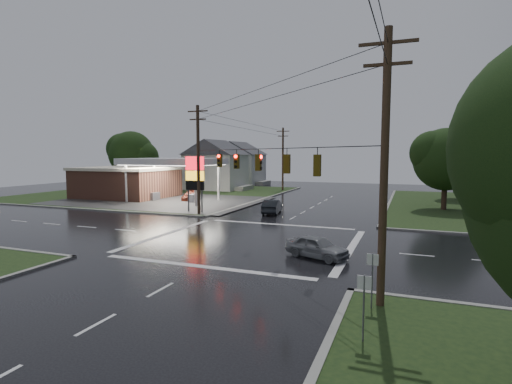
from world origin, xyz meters
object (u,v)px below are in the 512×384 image
(utility_pole_n, at_px, (283,158))
(tree_nw_behind, at_px, (132,154))
(house_far, at_px, (239,163))
(tree_ne_far, at_px, (465,154))
(car_north, at_px, (272,207))
(gas_station, at_px, (133,180))
(tree_ne_near, at_px, (447,159))
(car_pump, at_px, (191,196))
(house_near, at_px, (216,164))
(utility_pole_se, at_px, (384,166))
(car_crossing, at_px, (317,247))
(pylon_sign, at_px, (195,175))
(utility_pole_nw, at_px, (198,158))

(utility_pole_n, bearing_deg, tree_nw_behind, -161.79)
(house_far, distance_m, tree_ne_far, 41.57)
(car_north, bearing_deg, gas_station, -25.40)
(tree_ne_near, bearing_deg, car_pump, -176.57)
(tree_nw_behind, xyz_separation_m, car_pump, (17.18, -9.85, -5.56))
(gas_station, distance_m, house_near, 17.07)
(utility_pole_se, distance_m, tree_ne_near, 31.83)
(car_crossing, xyz_separation_m, car_pump, (-22.09, 23.02, -0.05))
(gas_station, xyz_separation_m, car_crossing, (31.10, -22.57, -1.88))
(car_north, bearing_deg, utility_pole_se, 109.66)
(house_far, relative_size, tree_ne_near, 1.23)
(gas_station, height_order, utility_pole_n, utility_pole_n)
(house_near, xyz_separation_m, tree_ne_far, (38.10, -2.01, 1.77))
(car_north, bearing_deg, car_pump, -36.38)
(pylon_sign, distance_m, house_near, 27.56)
(tree_ne_far, bearing_deg, utility_pole_n, 171.45)
(tree_ne_far, bearing_deg, pylon_sign, -139.65)
(pylon_sign, height_order, car_crossing, pylon_sign)
(pylon_sign, distance_m, utility_pole_n, 27.56)
(tree_ne_near, xyz_separation_m, car_north, (-16.95, -9.01, -4.84))
(utility_pole_n, xyz_separation_m, house_far, (-12.45, 10.00, -1.06))
(tree_nw_behind, distance_m, car_crossing, 51.50)
(gas_station, distance_m, house_far, 28.61)
(utility_pole_se, bearing_deg, tree_nw_behind, 137.66)
(tree_nw_behind, bearing_deg, utility_pole_se, -42.34)
(house_near, bearing_deg, utility_pole_se, -56.21)
(utility_pole_nw, bearing_deg, utility_pole_n, 90.00)
(car_crossing, bearing_deg, gas_station, 75.41)
(gas_station, distance_m, car_north, 23.91)
(utility_pole_se, bearing_deg, tree_ne_far, 80.02)
(utility_pole_n, bearing_deg, tree_ne_far, -8.55)
(house_near, relative_size, house_far, 1.00)
(car_crossing, bearing_deg, utility_pole_n, 41.44)
(car_crossing, bearing_deg, tree_ne_near, 2.06)
(car_pump, bearing_deg, house_near, 90.37)
(pylon_sign, relative_size, utility_pole_se, 0.55)
(gas_station, relative_size, house_far, 2.37)
(utility_pole_nw, bearing_deg, tree_ne_far, 42.59)
(utility_pole_se, height_order, car_pump, utility_pole_se)
(gas_station, relative_size, car_pump, 6.13)
(utility_pole_n, bearing_deg, tree_ne_near, -34.10)
(pylon_sign, relative_size, car_crossing, 1.53)
(house_far, bearing_deg, car_pump, -79.24)
(gas_station, relative_size, utility_pole_nw, 2.38)
(car_crossing, bearing_deg, utility_pole_nw, 71.72)
(pylon_sign, relative_size, house_far, 0.54)
(utility_pole_n, xyz_separation_m, car_pump, (-7.16, -17.85, -4.85))
(house_near, bearing_deg, tree_ne_far, -3.01)
(utility_pole_se, bearing_deg, gas_station, 140.30)
(utility_pole_nw, height_order, tree_nw_behind, utility_pole_nw)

